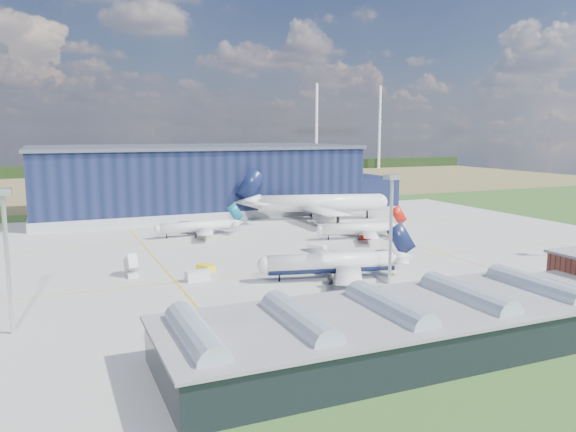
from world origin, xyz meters
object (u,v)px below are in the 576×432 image
object	(u,v)px
airliner_regional	(196,221)
gse_tug_a	(206,268)
hangar	(201,182)
light_mast_center	(391,212)
airstair	(131,268)
airliner_widebody	(320,194)
gse_tug_b	(380,299)
light_mast_west	(6,237)
gse_van_a	(198,276)
car_b	(385,317)
gse_van_b	(317,248)
airliner_red	(358,223)
airliner_navy	(331,253)
gse_cart_a	(309,266)

from	to	relation	value
airliner_regional	gse_tug_a	world-z (taller)	airliner_regional
hangar	airliner_regional	bearing A→B (deg)	-106.15
light_mast_center	airstair	distance (m)	58.04
airliner_widebody	gse_tug_b	size ratio (longest dim) A/B	21.52
light_mast_center	light_mast_west	bearing A→B (deg)	180.00
airliner_widebody	gse_tug_b	distance (m)	99.97
airliner_widebody	gse_tug_b	bearing A→B (deg)	-93.93
light_mast_west	airliner_regional	size ratio (longest dim) A/B	0.80
hangar	light_mast_center	size ratio (longest dim) A/B	6.30
gse_van_a	car_b	distance (m)	43.81
hangar	gse_van_b	distance (m)	90.87
airliner_red	airliner_regional	xyz separation A→B (m)	(-43.10, 22.93, -0.06)
airliner_regional	car_b	world-z (taller)	airliner_regional
light_mast_west	light_mast_center	world-z (taller)	same
airliner_red	airstair	world-z (taller)	airliner_red
airliner_widebody	light_mast_center	bearing A→B (deg)	-91.16
light_mast_center	airstair	size ratio (longest dim) A/B	4.55
airliner_regional	gse_van_a	xyz separation A→B (m)	(-12.28, -50.48, -3.56)
light_mast_west	light_mast_center	bearing A→B (deg)	0.00
airliner_regional	hangar	bearing A→B (deg)	-107.14
airliner_navy	gse_cart_a	world-z (taller)	airliner_navy
hangar	light_mast_center	xyz separation A→B (m)	(7.19, -124.80, 3.82)
airliner_navy	airliner_widebody	size ratio (longest dim) A/B	0.64
gse_tug_b	airliner_regional	bearing A→B (deg)	136.00
gse_cart_a	gse_van_b	bearing A→B (deg)	65.34
airliner_widebody	airliner_regional	distance (m)	51.70
gse_van_b	car_b	world-z (taller)	gse_van_b
airliner_red	gse_van_b	xyz separation A→B (m)	(-19.40, -12.18, -3.65)
light_mast_west	airliner_navy	xyz separation A→B (m)	(61.32, 9.33, -9.57)
gse_van_b	airstair	xyz separation A→B (m)	(-48.39, -4.90, 0.53)
gse_van_a	airliner_navy	bearing A→B (deg)	-117.22
airliner_regional	airliner_red	bearing A→B (deg)	151.00
airliner_red	light_mast_west	bearing A→B (deg)	38.67
light_mast_center	airstair	bearing A→B (deg)	147.86
gse_tug_a	gse_van_b	size ratio (longest dim) A/B	0.84
gse_tug_a	airstair	size ratio (longest dim) A/B	0.79
gse_van_a	airstair	xyz separation A→B (m)	(-12.40, 10.47, 0.49)
gse_tug_a	gse_tug_b	bearing A→B (deg)	-81.05
light_mast_west	gse_cart_a	distance (m)	65.84
gse_van_b	car_b	xyz separation A→B (m)	(-13.37, -52.89, -0.51)
gse_van_a	airstair	bearing A→B (deg)	43.54
gse_tug_a	airstair	bearing A→B (deg)	142.26
airliner_widebody	car_b	world-z (taller)	airliner_widebody
airliner_navy	car_b	size ratio (longest dim) A/B	10.12
hangar	airliner_regional	size ratio (longest dim) A/B	5.05
airliner_navy	gse_van_a	world-z (taller)	airliner_navy
light_mast_west	airstair	size ratio (longest dim) A/B	4.55
gse_van_b	airliner_red	bearing A→B (deg)	-3.33
airliner_navy	gse_tug_a	xyz separation A→B (m)	(-23.03, 17.15, -5.03)
gse_cart_a	car_b	world-z (taller)	gse_cart_a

